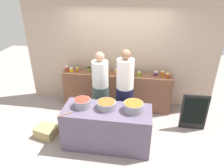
{
  "coord_description": "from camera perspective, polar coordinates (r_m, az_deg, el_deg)",
  "views": [
    {
      "loc": [
        0.61,
        -3.61,
        3.05
      ],
      "look_at": [
        0.0,
        0.35,
        1.05
      ],
      "focal_mm": 33.92,
      "sensor_mm": 36.0,
      "label": 1
    }
  ],
  "objects": [
    {
      "name": "preserve_jar_6",
      "position": [
        5.2,
        -1.1,
        3.61
      ],
      "size": [
        0.07,
        0.07,
        0.13
      ],
      "color": "orange",
      "rests_on": "display_shelf"
    },
    {
      "name": "cook_in_cap",
      "position": [
        4.51,
        3.42,
        -2.93
      ],
      "size": [
        0.37,
        0.37,
        1.83
      ],
      "color": "black",
      "rests_on": "ground"
    },
    {
      "name": "preserve_jar_14",
      "position": [
        5.12,
        14.65,
        2.24
      ],
      "size": [
        0.09,
        0.09,
        0.11
      ],
      "color": "#963711",
      "rests_on": "display_shelf"
    },
    {
      "name": "preserve_jar_2",
      "position": [
        5.38,
        -9.36,
        3.92
      ],
      "size": [
        0.07,
        0.07,
        0.1
      ],
      "color": "orange",
      "rests_on": "display_shelf"
    },
    {
      "name": "preserve_jar_4",
      "position": [
        5.2,
        -4.74,
        3.67
      ],
      "size": [
        0.08,
        0.08,
        0.15
      ],
      "color": "orange",
      "rests_on": "display_shelf"
    },
    {
      "name": "preserve_jar_13",
      "position": [
        5.21,
        13.42,
        2.8
      ],
      "size": [
        0.08,
        0.08,
        0.11
      ],
      "color": "orange",
      "rests_on": "display_shelf"
    },
    {
      "name": "preserve_jar_11",
      "position": [
        5.07,
        7.31,
        2.69
      ],
      "size": [
        0.08,
        0.08,
        0.11
      ],
      "color": "#659720",
      "rests_on": "display_shelf"
    },
    {
      "name": "chalkboard_sign",
      "position": [
        5.0,
        21.24,
        -7.08
      ],
      "size": [
        0.56,
        0.05,
        0.86
      ],
      "color": "black",
      "rests_on": "ground"
    },
    {
      "name": "wooden_spoon",
      "position": [
        3.99,
        -12.63,
        -7.98
      ],
      "size": [
        0.24,
        0.21,
        0.02
      ],
      "primitive_type": "cylinder",
      "rotation": [
        1.57,
        0.0,
        2.28
      ],
      "color": "#9E703D",
      "rests_on": "prep_table"
    },
    {
      "name": "preserve_jar_1",
      "position": [
        5.36,
        -10.86,
        3.77
      ],
      "size": [
        0.09,
        0.09,
        0.11
      ],
      "color": "gold",
      "rests_on": "display_shelf"
    },
    {
      "name": "cooking_pot_center",
      "position": [
        4.05,
        -1.54,
        -5.63
      ],
      "size": [
        0.36,
        0.36,
        0.15
      ],
      "color": "gray",
      "rests_on": "prep_table"
    },
    {
      "name": "cooking_pot_left",
      "position": [
        4.12,
        -8.02,
        -5.08
      ],
      "size": [
        0.32,
        0.32,
        0.16
      ],
      "color": "gray",
      "rests_on": "prep_table"
    },
    {
      "name": "preserve_jar_5",
      "position": [
        5.15,
        -2.53,
        3.43
      ],
      "size": [
        0.09,
        0.09,
        0.14
      ],
      "color": "gold",
      "rests_on": "display_shelf"
    },
    {
      "name": "preserve_jar_10",
      "position": [
        5.08,
        5.67,
        3.06
      ],
      "size": [
        0.09,
        0.09,
        0.15
      ],
      "color": "#205735",
      "rests_on": "display_shelf"
    },
    {
      "name": "storefront_wall",
      "position": [
        5.33,
        1.83,
        9.6
      ],
      "size": [
        4.8,
        0.12,
        3.0
      ],
      "primitive_type": "cube",
      "color": "tan",
      "rests_on": "ground"
    },
    {
      "name": "preserve_jar_7",
      "position": [
        5.21,
        1.01,
        3.52
      ],
      "size": [
        0.07,
        0.07,
        0.1
      ],
      "color": "gold",
      "rests_on": "display_shelf"
    },
    {
      "name": "preserve_jar_0",
      "position": [
        5.46,
        -12.04,
        4.14
      ],
      "size": [
        0.09,
        0.09,
        0.12
      ],
      "color": "#B0391B",
      "rests_on": "display_shelf"
    },
    {
      "name": "ground",
      "position": [
        4.76,
        -0.66,
        -13.27
      ],
      "size": [
        12.0,
        12.0,
        0.0
      ],
      "primitive_type": "plane",
      "color": "#9F918E"
    },
    {
      "name": "display_shelf",
      "position": [
        5.4,
        1.21,
        -1.89
      ],
      "size": [
        2.7,
        0.36,
        0.96
      ],
      "primitive_type": "cube",
      "color": "brown",
      "rests_on": "ground"
    },
    {
      "name": "cooking_pot_right",
      "position": [
        3.98,
        5.79,
        -6.12
      ],
      "size": [
        0.37,
        0.37,
        0.17
      ],
      "color": "gray",
      "rests_on": "prep_table"
    },
    {
      "name": "cook_with_tongs",
      "position": [
        4.76,
        -3.1,
        -2.15
      ],
      "size": [
        0.37,
        0.37,
        1.7
      ],
      "color": "#445A51",
      "rests_on": "ground"
    },
    {
      "name": "bread_crate",
      "position": [
        4.86,
        -17.2,
        -12.11
      ],
      "size": [
        0.5,
        0.45,
        0.22
      ],
      "primitive_type": "cube",
      "rotation": [
        0.0,
        0.0,
        -0.25
      ],
      "color": "tan",
      "rests_on": "ground"
    },
    {
      "name": "preserve_jar_9",
      "position": [
        5.17,
        3.22,
        3.47
      ],
      "size": [
        0.08,
        0.08,
        0.13
      ],
      "color": "orange",
      "rests_on": "display_shelf"
    },
    {
      "name": "preserve_jar_8",
      "position": [
        5.18,
        2.1,
        3.48
      ],
      "size": [
        0.09,
        0.09,
        0.12
      ],
      "color": "#659A2C",
      "rests_on": "display_shelf"
    },
    {
      "name": "preserve_jar_3",
      "position": [
        5.3,
        -6.19,
        3.94
      ],
      "size": [
        0.09,
        0.09,
        0.13
      ],
      "color": "olive",
      "rests_on": "display_shelf"
    },
    {
      "name": "preserve_jar_12",
      "position": [
        5.17,
        11.65,
        2.78
      ],
      "size": [
        0.09,
        0.09,
        0.1
      ],
      "color": "#56215A",
      "rests_on": "display_shelf"
    },
    {
      "name": "prep_table",
      "position": [
        4.27,
        -1.35,
        -11.57
      ],
      "size": [
        1.7,
        0.7,
        0.83
      ],
      "primitive_type": "cube",
      "color": "#5C5068",
      "rests_on": "ground"
    }
  ]
}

